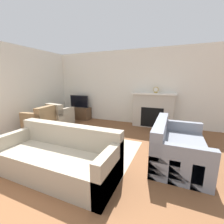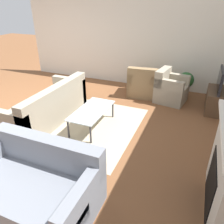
{
  "view_description": "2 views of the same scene",
  "coord_description": "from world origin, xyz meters",
  "views": [
    {
      "loc": [
        1.88,
        -0.83,
        1.61
      ],
      "look_at": [
        0.3,
        2.92,
        0.75
      ],
      "focal_mm": 24.0,
      "sensor_mm": 36.0,
      "label": 1
    },
    {
      "loc": [
        3.45,
        3.87,
        2.37
      ],
      "look_at": [
        0.48,
        2.66,
        0.7
      ],
      "focal_mm": 35.0,
      "sensor_mm": 36.0,
      "label": 2
    }
  ],
  "objects": [
    {
      "name": "couch_sectional",
      "position": [
        0.12,
        1.0,
        0.29
      ],
      "size": [
        2.1,
        0.86,
        0.82
      ],
      "color": "#9E937F",
      "rests_on": "ground_plane"
    },
    {
      "name": "mantel_clock",
      "position": [
        1.27,
        4.44,
        1.3
      ],
      "size": [
        0.17,
        0.07,
        0.2
      ],
      "color": "#B79338",
      "rests_on": "fireplace"
    },
    {
      "name": "area_rug",
      "position": [
        -0.0,
        2.04,
        0.0
      ],
      "size": [
        2.35,
        1.75,
        0.0
      ],
      "color": "#B7A88E",
      "rests_on": "ground_plane"
    },
    {
      "name": "tv",
      "position": [
        -1.78,
        4.35,
        0.75
      ],
      "size": [
        0.85,
        0.06,
        0.5
      ],
      "color": "#232328",
      "rests_on": "tv_stand"
    },
    {
      "name": "tv_stand",
      "position": [
        -1.78,
        4.36,
        0.25
      ],
      "size": [
        0.91,
        0.41,
        0.5
      ],
      "color": "brown",
      "rests_on": "ground_plane"
    },
    {
      "name": "armchair_accent",
      "position": [
        -1.89,
        3.28,
        0.31
      ],
      "size": [
        0.8,
        0.82,
        0.82
      ],
      "rotation": [
        0.0,
        0.0,
        2.98
      ],
      "color": "#9E937F",
      "rests_on": "ground_plane"
    },
    {
      "name": "wall_back",
      "position": [
        0.0,
        4.67,
        1.35
      ],
      "size": [
        8.56,
        0.06,
        2.7
      ],
      "color": "silver",
      "rests_on": "ground_plane"
    },
    {
      "name": "fireplace",
      "position": [
        1.21,
        4.44,
        0.62
      ],
      "size": [
        1.47,
        0.45,
        1.19
      ],
      "color": "#BCB2A3",
      "rests_on": "ground_plane"
    },
    {
      "name": "potted_plant",
      "position": [
        -2.3,
        3.6,
        0.44
      ],
      "size": [
        0.41,
        0.41,
        0.69
      ],
      "color": "beige",
      "rests_on": "ground_plane"
    },
    {
      "name": "coffee_table",
      "position": [
        -0.0,
        2.02,
        0.35
      ],
      "size": [
        1.15,
        0.55,
        0.39
      ],
      "color": "#333338",
      "rests_on": "ground_plane"
    },
    {
      "name": "wall_left",
      "position": [
        -2.81,
        2.32,
        1.35
      ],
      "size": [
        0.06,
        7.64,
        2.7
      ],
      "color": "silver",
      "rests_on": "ground_plane"
    },
    {
      "name": "couch_loveseat",
      "position": [
        1.99,
        2.23,
        0.29
      ],
      "size": [
        0.95,
        1.6,
        0.82
      ],
      "rotation": [
        0.0,
        0.0,
        1.57
      ],
      "color": "gray",
      "rests_on": "ground_plane"
    },
    {
      "name": "armchair_by_window",
      "position": [
        -2.02,
        2.53,
        0.31
      ],
      "size": [
        0.82,
        0.8,
        0.82
      ],
      "rotation": [
        0.0,
        0.0,
        -1.47
      ],
      "color": "#8C704C",
      "rests_on": "ground_plane"
    }
  ]
}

